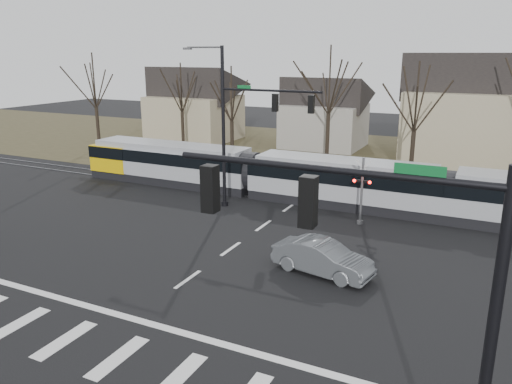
% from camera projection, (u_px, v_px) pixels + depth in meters
% --- Properties ---
extents(ground, '(140.00, 140.00, 0.00)m').
position_uv_depth(ground, '(161.00, 299.00, 20.54)').
color(ground, black).
extents(grass_verge, '(140.00, 28.00, 0.01)m').
position_uv_depth(grass_verge, '(359.00, 157.00, 48.27)').
color(grass_verge, '#38331E').
rests_on(grass_verge, ground).
extents(crosswalk, '(27.00, 2.60, 0.01)m').
position_uv_depth(crosswalk, '(91.00, 348.00, 17.07)').
color(crosswalk, silver).
rests_on(crosswalk, ground).
extents(stop_line, '(28.00, 0.35, 0.01)m').
position_uv_depth(stop_line, '(132.00, 319.00, 18.98)').
color(stop_line, silver).
rests_on(stop_line, ground).
extents(lane_dashes, '(0.18, 30.00, 0.01)m').
position_uv_depth(lane_dashes, '(300.00, 199.00, 34.40)').
color(lane_dashes, silver).
rests_on(lane_dashes, ground).
extents(rail_pair, '(90.00, 1.52, 0.06)m').
position_uv_depth(rail_pair, '(299.00, 200.00, 34.22)').
color(rail_pair, '#59595E').
rests_on(rail_pair, ground).
extents(tram, '(40.54, 3.01, 3.07)m').
position_uv_depth(tram, '(341.00, 180.00, 32.77)').
color(tram, gray).
rests_on(tram, ground).
extents(sedan, '(3.29, 5.24, 1.54)m').
position_uv_depth(sedan, '(322.00, 258.00, 22.70)').
color(sedan, '#54575C').
rests_on(sedan, ground).
extents(signal_pole_near_right, '(6.72, 0.44, 8.00)m').
position_uv_depth(signal_pole_near_right, '(388.00, 298.00, 9.70)').
color(signal_pole_near_right, black).
rests_on(signal_pole_near_right, ground).
extents(signal_pole_far, '(9.28, 0.44, 10.20)m').
position_uv_depth(signal_pole_far, '(246.00, 121.00, 30.85)').
color(signal_pole_far, black).
rests_on(signal_pole_far, ground).
extents(rail_crossing_signal, '(1.08, 0.36, 4.00)m').
position_uv_depth(rail_crossing_signal, '(362.00, 193.00, 29.02)').
color(rail_crossing_signal, '#59595B').
rests_on(rail_crossing_signal, ground).
extents(tree_row, '(59.20, 7.20, 10.00)m').
position_uv_depth(tree_row, '(368.00, 113.00, 40.89)').
color(tree_row, black).
rests_on(tree_row, ground).
extents(house_a, '(9.72, 8.64, 8.60)m').
position_uv_depth(house_a, '(194.00, 101.00, 57.20)').
color(house_a, gray).
rests_on(house_a, ground).
extents(house_b, '(8.64, 7.56, 7.65)m').
position_uv_depth(house_b, '(325.00, 110.00, 52.77)').
color(house_b, gray).
rests_on(house_b, ground).
extents(house_c, '(10.80, 8.64, 10.10)m').
position_uv_depth(house_c, '(466.00, 106.00, 43.95)').
color(house_c, gray).
rests_on(house_c, ground).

